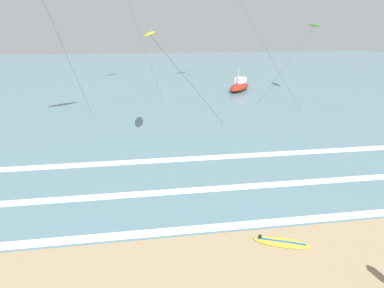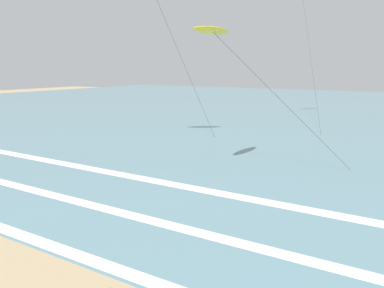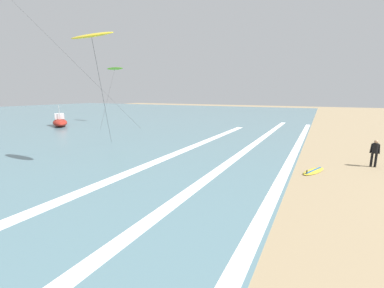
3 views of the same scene
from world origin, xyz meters
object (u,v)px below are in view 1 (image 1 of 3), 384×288
(surfboard_left_pile, at_px, (282,242))
(offshore_boat, at_px, (240,86))
(kite_lime_high_right, at_px, (313,26))
(kite_yellow_low_near, at_px, (150,35))

(surfboard_left_pile, distance_m, offshore_boat, 31.37)
(kite_lime_high_right, bearing_deg, surfboard_left_pile, -118.03)
(surfboard_left_pile, height_order, kite_lime_high_right, kite_lime_high_right)
(kite_yellow_low_near, bearing_deg, offshore_boat, 58.83)
(kite_yellow_low_near, bearing_deg, kite_lime_high_right, 40.18)
(kite_yellow_low_near, xyz_separation_m, offshore_boat, (11.54, 19.07, -6.72))
(kite_yellow_low_near, relative_size, offshore_boat, 1.44)
(kite_lime_high_right, height_order, offshore_boat, kite_lime_high_right)
(kite_lime_high_right, relative_size, offshore_boat, 1.53)
(surfboard_left_pile, xyz_separation_m, kite_yellow_low_near, (-4.29, 11.44, 7.23))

